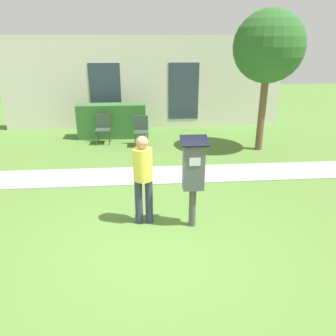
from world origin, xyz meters
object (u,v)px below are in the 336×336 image
parking_meter (193,171)px  outdoor_chair_middle (141,128)px  person_standing (143,174)px  outdoor_chair_left (103,126)px

parking_meter → outdoor_chair_middle: 4.90m
parking_meter → person_standing: size_ratio=1.01×
outdoor_chair_left → parking_meter: bearing=-78.1°
parking_meter → outdoor_chair_middle: (-0.84, 4.81, -0.49)m
person_standing → outdoor_chair_middle: person_standing is taller
parking_meter → person_standing: 0.85m
person_standing → outdoor_chair_middle: 4.66m
person_standing → outdoor_chair_left: bearing=113.5°
parking_meter → person_standing: parking_meter is taller
person_standing → outdoor_chair_left: 5.16m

